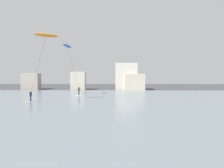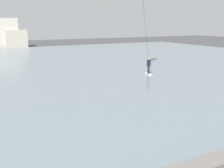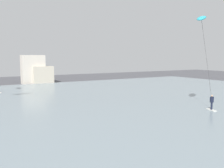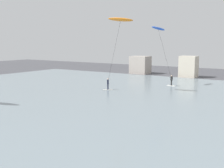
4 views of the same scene
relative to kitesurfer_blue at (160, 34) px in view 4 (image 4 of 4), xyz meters
name	(u,v)px [view 4 (image 4 of 4)]	position (x,y,z in m)	size (l,w,h in m)	color
water_bay	(174,109)	(8.09, -13.76, -7.87)	(84.00, 52.00, 0.10)	gray
far_shore_buildings	(213,67)	(4.27, 14.11, -5.63)	(27.80, 4.47, 6.12)	#A89E93
kitesurfer_blue	(160,34)	(0.00, 0.00, 0.00)	(3.33, 3.19, 9.15)	silver
kitesurfer_orange	(119,25)	(-1.93, -8.33, 1.05)	(5.12, 2.41, 10.06)	silver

